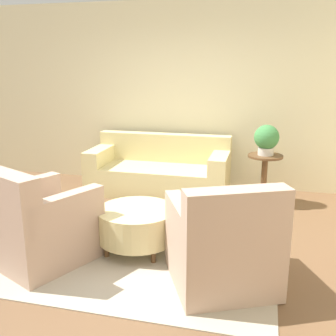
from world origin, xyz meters
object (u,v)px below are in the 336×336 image
at_px(armchair_left, 37,226).
at_px(ottoman_table, 137,224).
at_px(side_table, 264,171).
at_px(potted_plant_on_side_table, 267,139).
at_px(armchair_right, 223,246).
at_px(couch, 160,172).

height_order(armchair_left, ottoman_table, armchair_left).
xyz_separation_m(side_table, potted_plant_on_side_table, (0.00, 0.00, 0.45)).
bearing_deg(ottoman_table, potted_plant_on_side_table, 55.20).
relative_size(side_table, potted_plant_on_side_table, 1.65).
distance_m(armchair_right, ottoman_table, 1.05).
height_order(couch, armchair_right, armchair_right).
distance_m(couch, ottoman_table, 1.94).
relative_size(armchair_left, potted_plant_on_side_table, 2.78).
xyz_separation_m(couch, ottoman_table, (0.28, -1.92, -0.02)).
xyz_separation_m(couch, side_table, (1.53, -0.12, 0.15)).
bearing_deg(armchair_right, potted_plant_on_side_table, 82.10).
bearing_deg(armchair_left, armchair_right, 0.00).
bearing_deg(side_table, armchair_right, -97.90).
height_order(armchair_left, armchair_right, same).
bearing_deg(couch, potted_plant_on_side_table, -4.48).
relative_size(armchair_left, side_table, 1.69).
height_order(ottoman_table, potted_plant_on_side_table, potted_plant_on_side_table).
xyz_separation_m(armchair_left, armchair_right, (1.78, 0.00, 0.00)).
xyz_separation_m(ottoman_table, potted_plant_on_side_table, (1.25, 1.80, 0.62)).
distance_m(couch, potted_plant_on_side_table, 1.64).
height_order(ottoman_table, side_table, side_table).
xyz_separation_m(armchair_left, ottoman_table, (0.85, 0.47, -0.08)).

